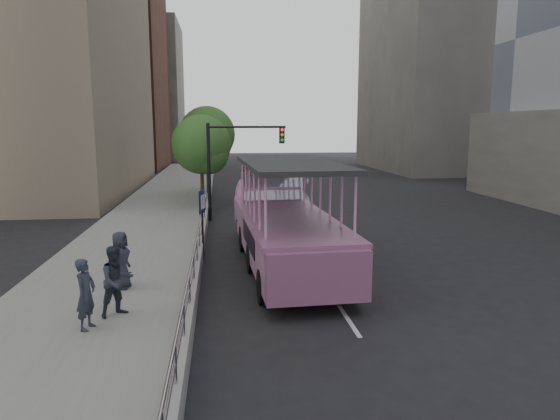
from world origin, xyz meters
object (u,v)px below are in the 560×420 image
Objects in this scene: pedestrian_mid at (117,281)px; car at (292,204)px; pedestrian_near at (86,294)px; pedestrian_far at (121,260)px; street_tree_near at (203,147)px; street_tree_far at (208,136)px; parking_sign at (202,216)px; traffic_signal at (231,156)px; duck_boat at (281,224)px.

car is at bearing 28.66° from pedestrian_mid.
pedestrian_near and pedestrian_far have the same top height.
street_tree_far is (0.20, 6.00, 0.49)m from street_tree_near.
pedestrian_far is at bearing -101.11° from car.
car is 2.32× the size of pedestrian_mid.
pedestrian_near is 7.46m from parking_sign.
pedestrian_far is (-6.96, -12.81, 0.44)m from car.
traffic_signal is (3.55, 11.96, 2.34)m from pedestrian_far.
duck_boat reaches higher than pedestrian_near.
duck_boat is 6.29m from pedestrian_far.
street_tree_far is (2.38, 24.40, 3.15)m from pedestrian_near.
street_tree_far reaches higher than pedestrian_far.
duck_boat is 4.39× the size of parking_sign.
street_tree_near is (-0.30, 11.39, 2.13)m from parking_sign.
street_tree_far is (-4.81, 8.58, 3.59)m from car.
pedestrian_mid is 14.71m from traffic_signal.
pedestrian_near is 15.62m from traffic_signal.
duck_boat is at bearing -78.91° from traffic_signal.
traffic_signal reaches higher than pedestrian_far.
street_tree_near is at bearing 91.53° from parking_sign.
parking_sign is at bearing -88.47° from street_tree_near.
parking_sign is at bearing -20.51° from pedestrian_far.
traffic_signal is 0.81× the size of street_tree_far.
pedestrian_far is at bearing -119.47° from parking_sign.
street_tree_near reaches higher than parking_sign.
street_tree_near is at bearing 1.73° from pedestrian_far.
duck_boat reaches higher than pedestrian_mid.
parking_sign is at bearing -4.82° from pedestrian_near.
street_tree_near is at bearing -91.91° from street_tree_far.
traffic_signal reaches higher than car.
duck_boat reaches higher than car.
street_tree_far is at bearing 88.09° from street_tree_near.
pedestrian_near is at bearing -104.16° from traffic_signal.
duck_boat is 1.83× the size of street_tree_far.
traffic_signal is at bearing -81.57° from street_tree_far.
street_tree_far is at bearing 9.12° from pedestrian_near.
pedestrian_mid is at bearing -95.30° from street_tree_near.
street_tree_far is (-0.10, 17.39, 2.61)m from parking_sign.
street_tree_near reaches higher than car.
parking_sign is 17.59m from street_tree_far.
traffic_signal is (1.29, 7.96, 1.81)m from parking_sign.
car is at bearing -9.74° from pedestrian_near.
duck_boat reaches higher than parking_sign.
duck_boat is 2.27× the size of traffic_signal.
duck_boat is at bearing -80.31° from street_tree_far.
duck_boat is 6.87× the size of pedestrian_near.
street_tree_near is (1.95, 15.39, 2.66)m from pedestrian_far.
pedestrian_mid is 1.06× the size of pedestrian_far.
parking_sign is 0.42× the size of street_tree_far.
pedestrian_near is at bearing -129.72° from duck_boat.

